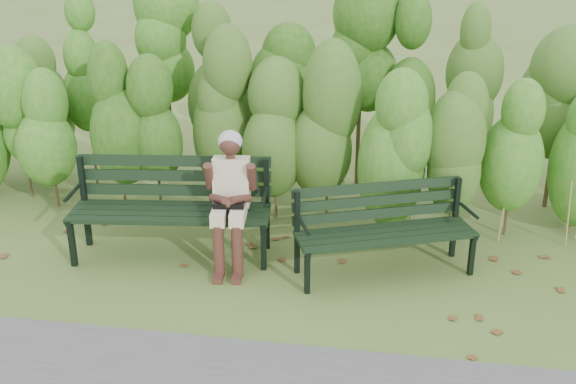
# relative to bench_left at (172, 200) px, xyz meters

# --- Properties ---
(ground) EXTENTS (80.00, 80.00, 0.00)m
(ground) POSITION_rel_bench_left_xyz_m (1.14, -0.45, -0.56)
(ground) COLOR #4F5D28
(hedge_band) EXTENTS (11.04, 1.67, 2.42)m
(hedge_band) POSITION_rel_bench_left_xyz_m (1.14, 1.41, 0.70)
(hedge_band) COLOR #47381E
(hedge_band) RESTS_ON ground
(leaf_litter) EXTENTS (5.77, 2.05, 0.01)m
(leaf_litter) POSITION_rel_bench_left_xyz_m (0.90, -0.63, -0.55)
(leaf_litter) COLOR brown
(leaf_litter) RESTS_ON ground
(bench_left) EXTENTS (1.95, 0.84, 0.94)m
(bench_left) POSITION_rel_bench_left_xyz_m (0.00, 0.00, 0.00)
(bench_left) COLOR black
(bench_left) RESTS_ON ground
(bench_right) EXTENTS (1.70, 1.09, 0.81)m
(bench_right) POSITION_rel_bench_left_xyz_m (2.01, -0.03, -0.08)
(bench_right) COLOR black
(bench_right) RESTS_ON ground
(seated_woman) EXTENTS (0.50, 0.73, 1.27)m
(seated_woman) POSITION_rel_bench_left_xyz_m (0.61, -0.11, 0.18)
(seated_woman) COLOR beige
(seated_woman) RESTS_ON ground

